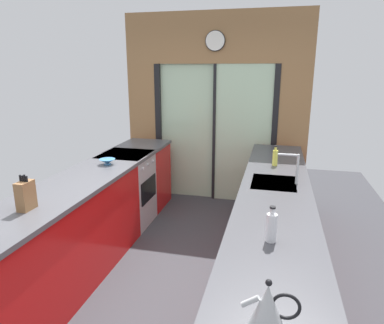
{
  "coord_description": "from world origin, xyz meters",
  "views": [
    {
      "loc": [
        0.88,
        -2.6,
        1.94
      ],
      "look_at": [
        0.05,
        0.82,
        0.99
      ],
      "focal_mm": 32.57,
      "sensor_mm": 36.0,
      "label": 1
    }
  ],
  "objects_px": {
    "knife_block": "(26,195)",
    "kettle": "(268,306)",
    "soap_bottle_near": "(271,227)",
    "oven_range": "(127,189)",
    "mixing_bowl": "(107,162)",
    "soap_bottle_far": "(275,157)"
  },
  "relations": [
    {
      "from": "knife_block",
      "to": "kettle",
      "type": "xyz_separation_m",
      "value": [
        1.78,
        -0.82,
        -0.02
      ]
    },
    {
      "from": "knife_block",
      "to": "soap_bottle_near",
      "type": "xyz_separation_m",
      "value": [
        1.78,
        -0.07,
        -0.02
      ]
    },
    {
      "from": "oven_range",
      "to": "soap_bottle_near",
      "type": "xyz_separation_m",
      "value": [
        1.8,
        -1.86,
        0.56
      ]
    },
    {
      "from": "mixing_bowl",
      "to": "soap_bottle_near",
      "type": "distance_m",
      "value": 2.24
    },
    {
      "from": "kettle",
      "to": "soap_bottle_near",
      "type": "distance_m",
      "value": 0.74
    },
    {
      "from": "soap_bottle_far",
      "to": "kettle",
      "type": "bearing_deg",
      "value": -89.94
    },
    {
      "from": "oven_range",
      "to": "mixing_bowl",
      "type": "bearing_deg",
      "value": -87.91
    },
    {
      "from": "oven_range",
      "to": "mixing_bowl",
      "type": "distance_m",
      "value": 0.71
    },
    {
      "from": "oven_range",
      "to": "kettle",
      "type": "bearing_deg",
      "value": -55.38
    },
    {
      "from": "oven_range",
      "to": "mixing_bowl",
      "type": "xyz_separation_m",
      "value": [
        0.02,
        -0.5,
        0.5
      ]
    },
    {
      "from": "oven_range",
      "to": "soap_bottle_near",
      "type": "relative_size",
      "value": 4.04
    },
    {
      "from": "knife_block",
      "to": "soap_bottle_far",
      "type": "bearing_deg",
      "value": 43.43
    },
    {
      "from": "soap_bottle_near",
      "to": "soap_bottle_far",
      "type": "bearing_deg",
      "value": 90.0
    },
    {
      "from": "mixing_bowl",
      "to": "soap_bottle_near",
      "type": "height_order",
      "value": "soap_bottle_near"
    },
    {
      "from": "oven_range",
      "to": "soap_bottle_far",
      "type": "distance_m",
      "value": 1.89
    },
    {
      "from": "mixing_bowl",
      "to": "kettle",
      "type": "distance_m",
      "value": 2.76
    },
    {
      "from": "soap_bottle_near",
      "to": "mixing_bowl",
      "type": "bearing_deg",
      "value": 142.61
    },
    {
      "from": "kettle",
      "to": "oven_range",
      "type": "bearing_deg",
      "value": 124.62
    },
    {
      "from": "kettle",
      "to": "soap_bottle_far",
      "type": "height_order",
      "value": "soap_bottle_far"
    },
    {
      "from": "kettle",
      "to": "soap_bottle_near",
      "type": "relative_size",
      "value": 1.05
    },
    {
      "from": "mixing_bowl",
      "to": "kettle",
      "type": "xyz_separation_m",
      "value": [
        1.78,
        -2.1,
        0.06
      ]
    },
    {
      "from": "oven_range",
      "to": "mixing_bowl",
      "type": "relative_size",
      "value": 5.28
    }
  ]
}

